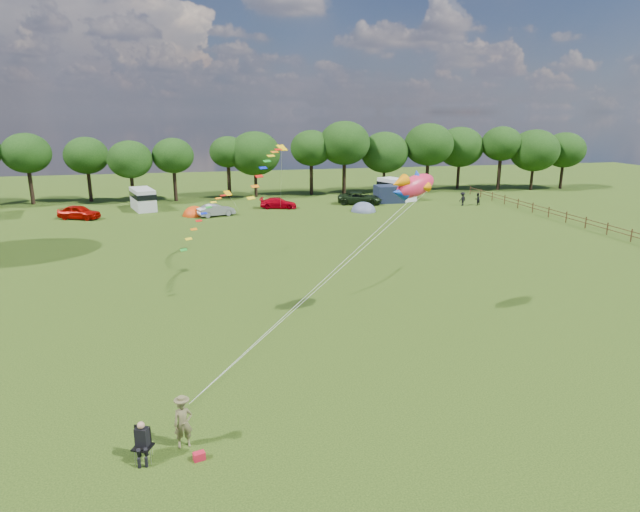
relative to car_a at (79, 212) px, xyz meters
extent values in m
plane|color=black|center=(19.10, -43.64, -0.78)|extent=(180.00, 180.00, 0.00)
cylinder|color=black|center=(-7.81, 12.06, 1.35)|extent=(0.49, 0.49, 4.25)
ellipsoid|color=black|center=(-7.81, 12.06, 5.67)|extent=(5.86, 5.86, 4.98)
cylinder|color=black|center=(-0.93, 12.67, 1.17)|extent=(0.47, 0.47, 3.90)
ellipsoid|color=black|center=(-0.93, 12.67, 5.21)|extent=(5.58, 5.58, 4.74)
cylinder|color=black|center=(4.74, 9.63, 1.00)|extent=(0.44, 0.44, 3.56)
ellipsoid|color=black|center=(4.74, 9.63, 4.86)|extent=(5.56, 5.56, 4.73)
cylinder|color=black|center=(10.00, 10.59, 1.20)|extent=(0.47, 0.47, 3.95)
ellipsoid|color=black|center=(10.00, 10.59, 5.17)|extent=(5.33, 5.33, 4.53)
cylinder|color=black|center=(17.18, 12.39, 1.39)|extent=(0.50, 0.50, 4.33)
ellipsoid|color=black|center=(17.18, 12.39, 5.41)|extent=(4.95, 4.95, 4.21)
cylinder|color=black|center=(20.80, 11.92, 0.88)|extent=(0.43, 0.43, 3.31)
ellipsoid|color=black|center=(20.80, 11.92, 5.17)|extent=(7.03, 7.03, 5.98)
cylinder|color=black|center=(28.75, 12.16, 1.40)|extent=(0.50, 0.50, 4.36)
ellipsoid|color=black|center=(28.75, 12.16, 5.78)|extent=(5.84, 5.84, 4.97)
cylinder|color=black|center=(33.35, 11.28, 1.49)|extent=(0.51, 0.51, 4.55)
ellipsoid|color=black|center=(33.35, 11.28, 6.45)|extent=(7.15, 7.15, 6.08)
cylinder|color=black|center=(39.58, 11.99, 0.82)|extent=(0.42, 0.42, 3.21)
ellipsoid|color=black|center=(39.58, 11.99, 5.02)|extent=(6.90, 6.90, 5.86)
cylinder|color=black|center=(46.08, 11.32, 1.31)|extent=(0.48, 0.48, 4.17)
ellipsoid|color=black|center=(46.08, 11.32, 6.08)|extent=(7.16, 7.16, 6.09)
cylinder|color=black|center=(52.07, 13.25, 1.05)|extent=(0.45, 0.45, 3.66)
ellipsoid|color=black|center=(52.07, 13.25, 5.53)|extent=(7.05, 7.05, 5.99)
cylinder|color=black|center=(57.51, 10.73, 1.54)|extent=(0.52, 0.52, 4.65)
ellipsoid|color=black|center=(57.51, 10.73, 6.10)|extent=(5.96, 5.96, 5.06)
cylinder|color=black|center=(62.25, 9.40, 0.81)|extent=(0.42, 0.42, 3.19)
ellipsoid|color=black|center=(62.25, 9.40, 5.11)|extent=(7.23, 7.23, 6.14)
cylinder|color=black|center=(67.65, 9.80, 0.98)|extent=(0.44, 0.44, 3.52)
ellipsoid|color=black|center=(67.65, 9.80, 5.07)|extent=(6.22, 6.22, 5.28)
cylinder|color=#472D19|center=(51.10, -22.64, -0.18)|extent=(0.12, 0.12, 1.20)
cylinder|color=#472D19|center=(51.10, -19.64, -0.18)|extent=(0.12, 0.12, 1.20)
cylinder|color=#472D19|center=(51.10, -21.14, 0.17)|extent=(0.08, 3.00, 0.08)
cylinder|color=#472D19|center=(51.10, -21.14, -0.23)|extent=(0.08, 3.00, 0.08)
cylinder|color=#472D19|center=(51.10, -16.64, -0.18)|extent=(0.12, 0.12, 1.20)
cylinder|color=#472D19|center=(51.10, -18.14, 0.17)|extent=(0.08, 3.00, 0.08)
cylinder|color=#472D19|center=(51.10, -18.14, -0.23)|extent=(0.08, 3.00, 0.08)
cylinder|color=#472D19|center=(51.10, -13.64, -0.18)|extent=(0.12, 0.12, 1.20)
cylinder|color=#472D19|center=(51.10, -15.14, 0.17)|extent=(0.08, 3.00, 0.08)
cylinder|color=#472D19|center=(51.10, -15.14, -0.23)|extent=(0.08, 3.00, 0.08)
cylinder|color=#472D19|center=(51.10, -10.64, -0.18)|extent=(0.12, 0.12, 1.20)
cylinder|color=#472D19|center=(51.10, -12.14, 0.17)|extent=(0.08, 3.00, 0.08)
cylinder|color=#472D19|center=(51.10, -12.14, -0.23)|extent=(0.08, 3.00, 0.08)
cylinder|color=#472D19|center=(51.10, -7.64, -0.18)|extent=(0.12, 0.12, 1.20)
cylinder|color=#472D19|center=(51.10, -9.14, 0.17)|extent=(0.08, 3.00, 0.08)
cylinder|color=#472D19|center=(51.10, -9.14, -0.23)|extent=(0.08, 3.00, 0.08)
cylinder|color=#472D19|center=(51.10, -4.64, -0.18)|extent=(0.12, 0.12, 1.20)
cylinder|color=#472D19|center=(51.10, -6.14, 0.17)|extent=(0.08, 3.00, 0.08)
cylinder|color=#472D19|center=(51.10, -6.14, -0.23)|extent=(0.08, 3.00, 0.08)
cylinder|color=#472D19|center=(51.10, -1.64, -0.18)|extent=(0.12, 0.12, 1.20)
cylinder|color=#472D19|center=(51.10, -3.14, 0.17)|extent=(0.08, 3.00, 0.08)
cylinder|color=#472D19|center=(51.10, -3.14, -0.23)|extent=(0.08, 3.00, 0.08)
cylinder|color=#472D19|center=(51.10, 1.36, -0.18)|extent=(0.12, 0.12, 1.20)
cylinder|color=#472D19|center=(51.10, -0.14, 0.17)|extent=(0.08, 3.00, 0.08)
cylinder|color=#472D19|center=(51.10, -0.14, -0.23)|extent=(0.08, 3.00, 0.08)
cylinder|color=#472D19|center=(51.10, 4.36, -0.18)|extent=(0.12, 0.12, 1.20)
cylinder|color=#472D19|center=(51.10, 2.86, 0.17)|extent=(0.08, 3.00, 0.08)
cylinder|color=#472D19|center=(51.10, 2.86, -0.23)|extent=(0.08, 3.00, 0.08)
cylinder|color=#472D19|center=(51.10, 7.36, -0.18)|extent=(0.12, 0.12, 1.20)
cylinder|color=#472D19|center=(51.10, 5.86, 0.17)|extent=(0.08, 3.00, 0.08)
cylinder|color=#472D19|center=(51.10, 5.86, -0.23)|extent=(0.08, 3.00, 0.08)
imported|color=#A50902|center=(0.00, 0.00, 0.00)|extent=(5.03, 3.58, 1.56)
imported|color=gray|center=(14.79, -1.59, -0.09)|extent=(4.18, 2.70, 1.38)
imported|color=#B40010|center=(22.44, 1.91, -0.14)|extent=(4.62, 2.86, 1.29)
imported|color=black|center=(33.07, 2.63, 0.00)|extent=(6.29, 4.39, 1.57)
cube|color=silver|center=(6.39, 4.59, 0.50)|extent=(3.49, 5.51, 2.55)
cube|color=black|center=(6.39, 4.59, 1.02)|extent=(3.56, 5.62, 0.61)
cylinder|color=black|center=(6.83, 3.05, -0.42)|extent=(0.76, 0.45, 0.72)
cylinder|color=black|center=(5.95, 6.14, -0.42)|extent=(0.76, 0.45, 0.72)
cube|color=white|center=(39.06, 5.31, 0.60)|extent=(4.16, 5.98, 2.75)
cube|color=black|center=(39.06, 5.31, 1.16)|extent=(4.24, 6.10, 0.65)
cylinder|color=black|center=(39.68, 3.70, -0.39)|extent=(0.83, 0.54, 0.77)
cylinder|color=black|center=(38.44, 6.93, -0.39)|extent=(0.83, 0.54, 0.77)
ellipsoid|color=#DD3C0A|center=(12.38, -0.63, -0.76)|extent=(2.57, 2.96, 2.11)
cylinder|color=#DD3C0A|center=(12.38, -0.63, -0.74)|extent=(2.70, 2.70, 0.08)
ellipsoid|color=slate|center=(32.01, -2.37, -0.76)|extent=(2.84, 3.26, 2.22)
cylinder|color=slate|center=(32.01, -2.37, -0.74)|extent=(2.98, 2.98, 0.08)
cube|color=#192138|center=(37.25, 3.25, 0.31)|extent=(3.55, 2.91, 2.19)
imported|color=brown|center=(11.98, -45.29, 0.12)|extent=(0.71, 0.52, 1.79)
cylinder|color=#99999E|center=(10.40, -46.08, -0.52)|extent=(0.02, 0.02, 0.52)
cylinder|color=#99999E|center=(10.90, -46.08, -0.52)|extent=(0.02, 0.02, 0.52)
cylinder|color=#99999E|center=(10.40, -45.58, -0.52)|extent=(0.02, 0.02, 0.52)
cylinder|color=#99999E|center=(10.90, -45.58, -0.52)|extent=(0.02, 0.02, 0.52)
cube|color=black|center=(10.65, -45.83, -0.26)|extent=(0.77, 0.76, 0.06)
cube|color=black|center=(10.65, -45.56, 0.07)|extent=(0.56, 0.30, 0.62)
cube|color=black|center=(10.65, -45.78, 0.10)|extent=(0.51, 0.43, 0.66)
sphere|color=tan|center=(10.65, -45.81, 0.56)|extent=(0.25, 0.25, 0.25)
cube|color=#B41529|center=(12.47, -46.20, -0.64)|extent=(0.44, 0.35, 0.28)
ellipsoid|color=#E52344|center=(24.31, -35.76, 6.83)|extent=(3.07, 2.18, 1.67)
ellipsoid|color=#DEC306|center=(24.31, -35.76, 6.70)|extent=(1.92, 1.35, 0.91)
cone|color=orange|center=(23.16, -36.28, 7.09)|extent=(1.23, 1.09, 0.88)
cone|color=#0B31AB|center=(23.16, -36.28, 6.57)|extent=(1.23, 1.09, 0.88)
cone|color=#0B31AB|center=(24.38, -35.73, 7.36)|extent=(0.86, 0.93, 0.74)
sphere|color=white|center=(25.09, -35.07, 6.98)|extent=(0.28, 0.28, 0.28)
sphere|color=black|center=(25.13, -35.00, 6.98)|extent=(0.14, 0.14, 0.14)
cube|color=#EAA507|center=(15.29, -18.68, 4.28)|extent=(0.75, 0.72, 0.36)
cube|color=red|center=(14.89, -19.13, 4.17)|extent=(0.56, 0.45, 0.10)
cube|color=orange|center=(14.48, -19.58, 4.03)|extent=(0.56, 0.45, 0.11)
cube|color=yellow|center=(14.08, -20.03, 3.80)|extent=(0.56, 0.45, 0.12)
cube|color=#198C1E|center=(13.67, -20.48, 3.49)|extent=(0.56, 0.44, 0.13)
cube|color=#0C1EB2|center=(13.27, -20.93, 3.10)|extent=(0.56, 0.44, 0.14)
cube|color=red|center=(12.86, -21.38, 2.63)|extent=(0.55, 0.43, 0.15)
cube|color=orange|center=(12.46, -21.83, 2.09)|extent=(0.55, 0.43, 0.15)
cube|color=yellow|center=(12.05, -22.28, 1.46)|extent=(0.55, 0.43, 0.16)
cube|color=#198C1E|center=(11.65, -22.73, 0.75)|extent=(0.54, 0.42, 0.17)
cube|color=#FFC306|center=(18.40, -27.57, 8.41)|extent=(0.77, 0.75, 0.36)
cube|color=red|center=(18.09, -28.11, 8.34)|extent=(0.57, 0.48, 0.10)
cube|color=orange|center=(17.77, -28.65, 8.22)|extent=(0.57, 0.48, 0.11)
cube|color=yellow|center=(17.46, -29.19, 8.03)|extent=(0.56, 0.48, 0.12)
cube|color=#198C1E|center=(17.14, -29.73, 7.76)|extent=(0.56, 0.47, 0.13)
cube|color=#0C1EB2|center=(16.83, -30.27, 7.41)|extent=(0.56, 0.47, 0.14)
cube|color=red|center=(16.51, -30.81, 6.98)|extent=(0.56, 0.47, 0.15)
cube|color=orange|center=(16.20, -31.35, 6.46)|extent=(0.55, 0.46, 0.16)
cube|color=yellow|center=(15.88, -31.89, 5.87)|extent=(0.55, 0.46, 0.16)
imported|color=black|center=(47.35, -1.47, -0.01)|extent=(0.86, 0.69, 1.54)
imported|color=black|center=(45.39, -1.27, 0.08)|extent=(1.22, 0.94, 1.72)
camera|label=1|loc=(12.97, -62.44, 10.63)|focal=30.00mm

